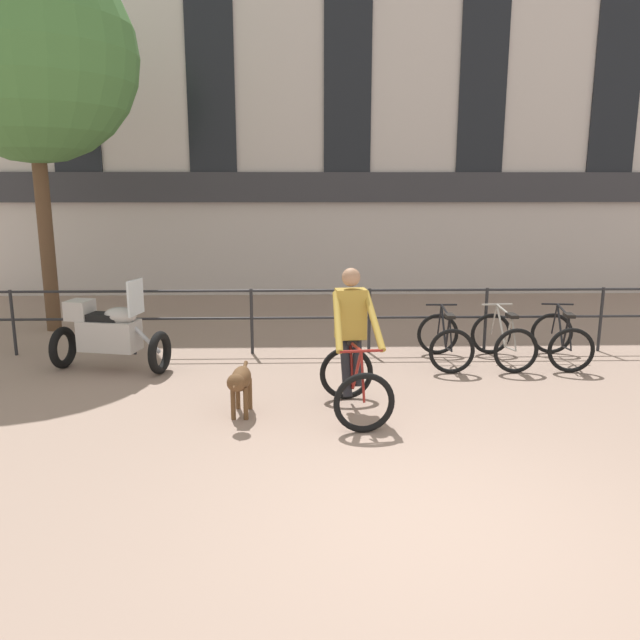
{
  "coord_description": "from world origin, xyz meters",
  "views": [
    {
      "loc": [
        -1.05,
        -4.5,
        2.64
      ],
      "look_at": [
        -0.85,
        2.86,
        1.05
      ],
      "focal_mm": 35.0,
      "sensor_mm": 36.0,
      "label": 1
    }
  ],
  "objects_px": {
    "dog": "(240,381)",
    "parked_bicycle_mid_right": "(561,340)",
    "parked_bicycle_near_lamp": "(445,340)",
    "parked_motorcycle": "(108,333)",
    "parked_bicycle_mid_left": "(503,340)",
    "cyclist_with_bike": "(353,349)"
  },
  "relations": [
    {
      "from": "dog",
      "to": "parked_bicycle_near_lamp",
      "type": "distance_m",
      "value": 3.58
    },
    {
      "from": "cyclist_with_bike",
      "to": "parked_bicycle_mid_left",
      "type": "bearing_deg",
      "value": 32.97
    },
    {
      "from": "cyclist_with_bike",
      "to": "parked_bicycle_near_lamp",
      "type": "xyz_separation_m",
      "value": [
        1.54,
        1.98,
        -0.41
      ]
    },
    {
      "from": "dog",
      "to": "parked_bicycle_mid_right",
      "type": "distance_m",
      "value": 5.11
    },
    {
      "from": "parked_motorcycle",
      "to": "parked_bicycle_mid_right",
      "type": "height_order",
      "value": "parked_motorcycle"
    },
    {
      "from": "parked_bicycle_near_lamp",
      "to": "parked_motorcycle",
      "type": "bearing_deg",
      "value": 4.02
    },
    {
      "from": "parked_bicycle_near_lamp",
      "to": "cyclist_with_bike",
      "type": "bearing_deg",
      "value": 53.23
    },
    {
      "from": "dog",
      "to": "parked_motorcycle",
      "type": "distance_m",
      "value": 2.82
    },
    {
      "from": "cyclist_with_bike",
      "to": "parked_bicycle_mid_right",
      "type": "xyz_separation_m",
      "value": [
        3.32,
        1.98,
        -0.41
      ]
    },
    {
      "from": "parked_bicycle_mid_left",
      "to": "parked_bicycle_mid_right",
      "type": "bearing_deg",
      "value": 177.38
    },
    {
      "from": "parked_bicycle_near_lamp",
      "to": "parked_bicycle_mid_right",
      "type": "xyz_separation_m",
      "value": [
        1.78,
        0.0,
        0.0
      ]
    },
    {
      "from": "parked_bicycle_mid_left",
      "to": "cyclist_with_bike",
      "type": "bearing_deg",
      "value": 36.45
    },
    {
      "from": "parked_bicycle_mid_left",
      "to": "parked_bicycle_mid_right",
      "type": "distance_m",
      "value": 0.89
    },
    {
      "from": "dog",
      "to": "parked_motorcycle",
      "type": "relative_size",
      "value": 0.55
    },
    {
      "from": "parked_bicycle_mid_right",
      "to": "dog",
      "type": "bearing_deg",
      "value": 31.91
    },
    {
      "from": "cyclist_with_bike",
      "to": "parked_motorcycle",
      "type": "relative_size",
      "value": 0.98
    },
    {
      "from": "cyclist_with_bike",
      "to": "parked_bicycle_mid_left",
      "type": "height_order",
      "value": "cyclist_with_bike"
    },
    {
      "from": "parked_motorcycle",
      "to": "cyclist_with_bike",
      "type": "bearing_deg",
      "value": -104.88
    },
    {
      "from": "cyclist_with_bike",
      "to": "parked_motorcycle",
      "type": "xyz_separation_m",
      "value": [
        -3.39,
        1.74,
        -0.2
      ]
    },
    {
      "from": "parked_motorcycle",
      "to": "parked_bicycle_mid_right",
      "type": "relative_size",
      "value": 1.47
    },
    {
      "from": "cyclist_with_bike",
      "to": "parked_motorcycle",
      "type": "distance_m",
      "value": 3.82
    },
    {
      "from": "parked_bicycle_mid_right",
      "to": "parked_bicycle_near_lamp",
      "type": "bearing_deg",
      "value": 7.11
    }
  ]
}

